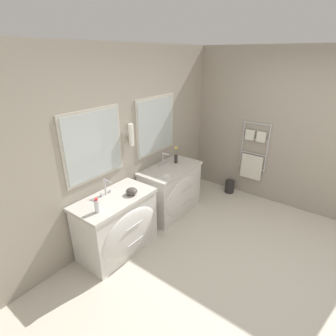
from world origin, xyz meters
TOP-DOWN VIEW (x-y plane):
  - ground_plane at (0.00, 0.00)m, footprint 16.00×16.00m
  - wall_back at (-0.00, 2.09)m, footprint 5.42×0.15m
  - wall_right at (1.94, 0.93)m, footprint 0.13×4.09m
  - vanity_left at (-0.66, 1.74)m, footprint 1.05×0.63m
  - vanity_right at (0.53, 1.74)m, footprint 1.05×0.63m
  - faucet_left at (-0.66, 1.91)m, footprint 0.17×0.13m
  - faucet_right at (0.53, 1.91)m, footprint 0.17×0.13m
  - toiletry_bottle at (-0.99, 1.68)m, footprint 0.06×0.06m
  - amenity_bowl at (-0.47, 1.65)m, footprint 0.15×0.15m
  - flower_vase at (0.74, 1.81)m, footprint 0.06×0.06m
  - soap_dish at (0.21, 1.62)m, footprint 0.11×0.07m
  - waste_bin at (1.74, 1.25)m, footprint 0.18×0.18m

SIDE VIEW (x-z plane):
  - ground_plane at x=0.00m, z-range 0.00..0.00m
  - waste_bin at x=1.74m, z-range 0.01..0.25m
  - vanity_left at x=-0.66m, z-range 0.01..0.81m
  - vanity_right at x=0.53m, z-range 0.01..0.81m
  - soap_dish at x=0.21m, z-range 0.80..0.84m
  - amenity_bowl at x=-0.47m, z-range 0.80..0.89m
  - toiletry_bottle at x=-0.99m, z-range 0.80..0.98m
  - faucet_left at x=-0.66m, z-range 0.80..1.02m
  - faucet_right at x=0.53m, z-range 0.80..1.02m
  - flower_vase at x=0.74m, z-range 0.77..1.06m
  - wall_right at x=1.94m, z-range -0.01..2.59m
  - wall_back at x=0.00m, z-range 0.01..2.61m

